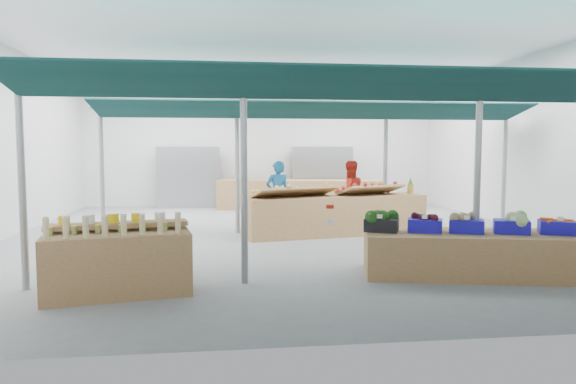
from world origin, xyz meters
name	(u,v)px	position (x,y,z in m)	size (l,w,h in m)	color
floor	(283,236)	(0.00, 0.00, 0.00)	(13.00, 13.00, 0.00)	slate
hall	(277,120)	(0.00, 1.44, 2.65)	(13.00, 13.00, 13.00)	silver
pole_grid	(333,155)	(0.75, -1.75, 1.81)	(10.00, 4.60, 3.00)	gray
awnings	(333,104)	(0.75, -1.75, 2.78)	(9.50, 7.08, 0.30)	#0A2D2A
back_shelving_left	(189,177)	(-2.50, 6.00, 1.00)	(2.00, 0.50, 2.00)	#B23F33
back_shelving_right	(322,177)	(2.00, 6.00, 1.00)	(2.00, 0.50, 2.00)	#B23F33
bottle_shelf	(119,260)	(-2.68, -4.37, 0.45)	(1.97, 1.40, 1.10)	brown
veg_counter	(478,254)	(2.55, -4.00, 0.33)	(3.40, 1.13, 0.66)	brown
fruit_counter	(335,215)	(1.19, 0.03, 0.44)	(4.12, 0.98, 0.88)	brown
far_counter	(299,195)	(1.09, 5.08, 0.47)	(5.25, 1.05, 0.94)	brown
vendor_left	(278,195)	(-0.01, 1.13, 0.82)	(0.60, 0.39, 1.65)	#165B91
vendor_right	(350,194)	(1.79, 1.13, 0.82)	(0.80, 0.62, 1.65)	red
crate_broccoli	(381,221)	(1.12, -3.69, 0.82)	(0.60, 0.53, 0.35)	black
crate_beets	(425,223)	(1.77, -3.83, 0.79)	(0.60, 0.53, 0.29)	#1710B0
crate_celeriac	(466,223)	(2.36, -3.96, 0.81)	(0.60, 0.53, 0.31)	#1710B0
crate_cabbage	(511,223)	(3.01, -4.11, 0.82)	(0.60, 0.53, 0.35)	#1710B0
crate_carrots	(557,227)	(3.66, -4.25, 0.77)	(0.60, 0.53, 0.29)	#1710B0
sparrow	(372,216)	(0.95, -3.78, 0.91)	(0.12, 0.09, 0.11)	brown
pole_ribbon	(330,208)	(0.23, -4.10, 1.08)	(0.12, 0.12, 0.28)	#AF1B0B
apple_heap_yellow	(295,190)	(0.24, -0.25, 1.05)	(2.02, 1.35, 0.27)	#997247
apple_heap_red	(371,188)	(2.03, 0.09, 1.05)	(1.65, 1.20, 0.27)	#997247
pineapple	(410,186)	(3.04, 0.28, 1.06)	(0.14, 0.14, 0.39)	#8C6019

